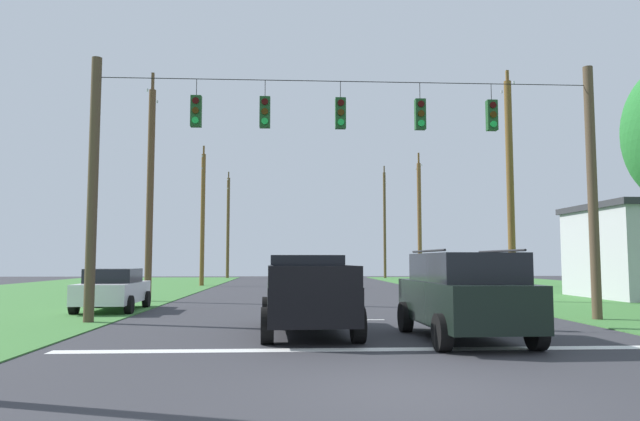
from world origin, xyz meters
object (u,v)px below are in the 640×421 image
distant_car_crossing_white (113,289)px  utility_pole_mid_right (510,187)px  utility_pole_far_left (150,191)px  utility_pole_near_left (385,222)px  utility_pole_distant_right (203,216)px  utility_pole_distant_left (228,225)px  utility_pole_far_right (419,221)px  suv_black (463,293)px  overhead_signal_span (347,173)px  pickup_truck (307,294)px

distant_car_crossing_white → utility_pole_mid_right: bearing=13.7°
utility_pole_far_left → utility_pole_near_left: bearing=64.3°
utility_pole_distant_right → utility_pole_distant_left: (-0.04, 18.47, 0.40)m
utility_pole_far_right → utility_pole_distant_left: 24.22m
suv_black → utility_pole_far_left: 17.07m
suv_black → utility_pole_far_right: 30.27m
utility_pole_near_left → utility_pole_distant_left: size_ratio=1.05×
suv_black → utility_pole_mid_right: size_ratio=0.46×
overhead_signal_span → utility_pole_far_left: 11.92m
distant_car_crossing_white → utility_pole_near_left: (16.25, 38.30, 5.01)m
pickup_truck → utility_pole_mid_right: utility_pole_mid_right is taller
overhead_signal_span → suv_black: 5.91m
utility_pole_mid_right → utility_pole_far_left: 16.14m
pickup_truck → suv_black: suv_black is taller
utility_pole_far_right → overhead_signal_span: bearing=-107.4°
pickup_truck → utility_pole_distant_left: (-6.66, 46.16, 4.46)m
suv_black → utility_pole_distant_right: (-10.15, 29.29, 3.96)m
overhead_signal_span → utility_pole_distant_right: (-7.93, 25.00, 0.54)m
distant_car_crossing_white → utility_pole_far_right: utility_pole_far_right is taller
distant_car_crossing_white → utility_pole_far_right: bearing=52.9°
pickup_truck → suv_black: 3.88m
overhead_signal_span → utility_pole_far_left: (-7.96, 8.85, 0.45)m
distant_car_crossing_white → utility_pole_distant_left: utility_pole_distant_left is taller
suv_black → utility_pole_far_left: bearing=127.8°
overhead_signal_span → utility_pole_distant_right: utility_pole_distant_right is taller
utility_pole_distant_right → suv_black: bearing=-70.9°
distant_car_crossing_white → utility_pole_far_left: bearing=88.7°
overhead_signal_span → suv_black: bearing=-62.6°
suv_black → utility_pole_mid_right: utility_pole_mid_right is taller
suv_black → utility_pole_far_left: size_ratio=0.47×
suv_black → distant_car_crossing_white: bearing=141.0°
utility_pole_mid_right → utility_pole_distant_right: bearing=133.4°
utility_pole_near_left → utility_pole_far_left: size_ratio=1.12×
overhead_signal_span → utility_pole_far_left: size_ratio=1.50×
overhead_signal_span → suv_black: (2.22, -4.28, -3.42)m
utility_pole_far_right → utility_pole_distant_left: bearing=131.0°
pickup_truck → utility_pole_far_right: 29.62m
utility_pole_far_left → utility_pole_far_right: bearing=45.9°
utility_pole_far_right → utility_pole_distant_right: size_ratio=0.97×
pickup_truck → utility_pole_distant_right: size_ratio=0.54×
suv_black → distant_car_crossing_white: size_ratio=1.11×
suv_black → utility_pole_far_right: bearing=79.1°
utility_pole_mid_right → pickup_truck: bearing=-131.5°
utility_pole_far_left → utility_pole_distant_right: utility_pole_far_left is taller
overhead_signal_span → utility_pole_mid_right: (8.15, 8.00, 0.61)m
utility_pole_far_left → utility_pole_distant_left: bearing=90.0°
utility_pole_distant_right → utility_pole_distant_left: 18.48m
pickup_truck → distant_car_crossing_white: (-6.76, 6.74, -0.18)m
overhead_signal_span → utility_pole_distant_left: size_ratio=1.41×
utility_pole_far_left → utility_pole_distant_left: (-0.01, 34.62, 0.49)m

